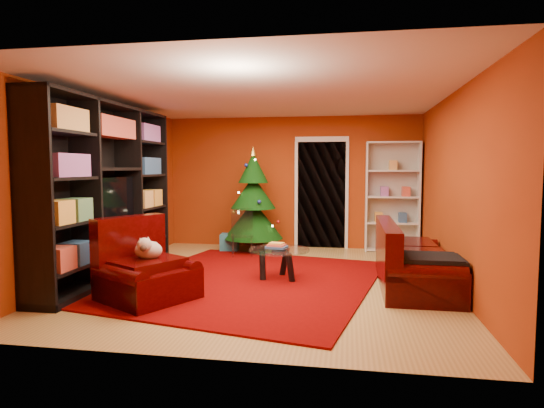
% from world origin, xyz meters
% --- Properties ---
extents(floor, '(5.00, 5.50, 0.05)m').
position_xyz_m(floor, '(0.00, 0.00, -0.03)').
color(floor, '#A68343').
rests_on(floor, ground).
extents(ceiling, '(5.00, 5.50, 0.05)m').
position_xyz_m(ceiling, '(0.00, 0.00, 2.62)').
color(ceiling, silver).
rests_on(ceiling, wall_back).
extents(wall_back, '(5.00, 0.05, 2.60)m').
position_xyz_m(wall_back, '(0.00, 2.77, 1.30)').
color(wall_back, '#96330E').
rests_on(wall_back, ground).
extents(wall_left, '(0.05, 5.50, 2.60)m').
position_xyz_m(wall_left, '(-2.52, 0.00, 1.30)').
color(wall_left, '#96330E').
rests_on(wall_left, ground).
extents(wall_right, '(0.05, 5.50, 2.60)m').
position_xyz_m(wall_right, '(2.52, 0.00, 1.30)').
color(wall_right, '#96330E').
rests_on(wall_right, ground).
extents(doorway, '(1.06, 0.60, 2.16)m').
position_xyz_m(doorway, '(0.60, 2.73, 1.05)').
color(doorway, black).
rests_on(doorway, floor).
extents(rug, '(4.03, 4.46, 0.02)m').
position_xyz_m(rug, '(-0.25, -0.17, 0.01)').
color(rug, '#650200').
rests_on(rug, floor).
extents(media_unit, '(0.53, 3.26, 2.50)m').
position_xyz_m(media_unit, '(-2.27, -0.26, 1.25)').
color(media_unit, black).
rests_on(media_unit, floor).
extents(christmas_tree, '(1.20, 1.20, 2.01)m').
position_xyz_m(christmas_tree, '(-0.66, 2.15, 0.97)').
color(christmas_tree, black).
rests_on(christmas_tree, floor).
extents(gift_box_teal, '(0.37, 0.37, 0.33)m').
position_xyz_m(gift_box_teal, '(-1.11, 2.07, 0.17)').
color(gift_box_teal, '#246A7F').
rests_on(gift_box_teal, floor).
extents(gift_box_green, '(0.31, 0.31, 0.25)m').
position_xyz_m(gift_box_green, '(-0.32, 2.11, 0.13)').
color(gift_box_green, '#33742E').
rests_on(gift_box_green, floor).
extents(gift_box_red, '(0.28, 0.28, 0.24)m').
position_xyz_m(gift_box_red, '(-1.21, 2.57, 0.12)').
color(gift_box_red, '#9E2D10').
rests_on(gift_box_red, floor).
extents(white_bookshelf, '(0.99, 0.36, 2.14)m').
position_xyz_m(white_bookshelf, '(1.95, 2.57, 1.04)').
color(white_bookshelf, white).
rests_on(white_bookshelf, floor).
extents(armchair, '(1.41, 1.41, 0.81)m').
position_xyz_m(armchair, '(-1.23, -1.26, 0.40)').
color(armchair, black).
rests_on(armchair, rug).
extents(dog, '(0.46, 0.50, 0.26)m').
position_xyz_m(dog, '(-1.24, -1.19, 0.60)').
color(dog, beige).
rests_on(dog, armchair).
extents(sofa, '(0.93, 2.04, 0.88)m').
position_xyz_m(sofa, '(2.02, -0.07, 0.44)').
color(sofa, black).
rests_on(sofa, rug).
extents(coffee_table, '(1.01, 1.01, 0.54)m').
position_xyz_m(coffee_table, '(0.17, -0.01, 0.23)').
color(coffee_table, gray).
rests_on(coffee_table, rug).
extents(acrylic_chair, '(0.49, 0.52, 0.78)m').
position_xyz_m(acrylic_chair, '(-0.73, 1.54, 0.39)').
color(acrylic_chair, '#66605B').
rests_on(acrylic_chair, rug).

